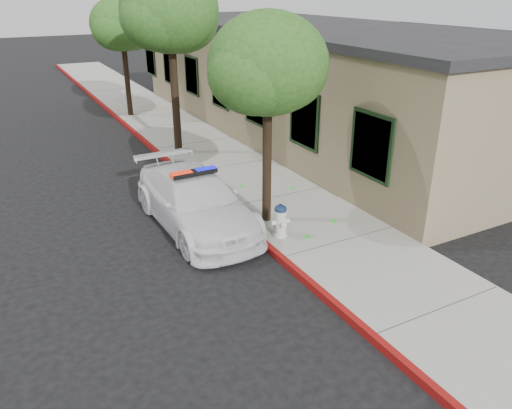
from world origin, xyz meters
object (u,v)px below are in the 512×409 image
object	(u,v)px
street_tree_near	(268,69)
street_tree_far	(123,27)
clapboard_building	(309,79)
police_car	(195,201)
street_tree_mid	(170,15)
fire_hydrant	(280,220)

from	to	relation	value
street_tree_near	street_tree_far	bearing A→B (deg)	89.89
clapboard_building	police_car	xyz separation A→B (m)	(-7.59, -6.39, -1.44)
clapboard_building	street_tree_mid	size ratio (longest dim) A/B	3.45
police_car	fire_hydrant	size ratio (longest dim) A/B	5.87
fire_hydrant	street_tree_mid	world-z (taller)	street_tree_mid
street_tree_near	street_tree_mid	bearing A→B (deg)	89.93
street_tree_near	street_tree_far	world-z (taller)	street_tree_far
street_tree_near	street_tree_far	size ratio (longest dim) A/B	0.98
clapboard_building	fire_hydrant	distance (m)	10.30
clapboard_building	police_car	size ratio (longest dim) A/B	4.38
street_tree_mid	street_tree_far	world-z (taller)	street_tree_mid
police_car	street_tree_far	world-z (taller)	street_tree_far
street_tree_far	fire_hydrant	bearing A→B (deg)	-90.82
clapboard_building	street_tree_near	size ratio (longest dim) A/B	4.19
clapboard_building	street_tree_near	bearing A→B (deg)	-129.90
clapboard_building	street_tree_far	xyz separation A→B (m)	(-5.96, 5.56, 1.84)
street_tree_near	street_tree_mid	world-z (taller)	street_tree_mid
street_tree_far	clapboard_building	bearing A→B (deg)	-43.01
clapboard_building	street_tree_far	bearing A→B (deg)	136.99
police_car	street_tree_mid	world-z (taller)	street_tree_mid
clapboard_building	street_tree_mid	xyz separation A→B (m)	(-5.98, -0.73, 2.60)
police_car	street_tree_far	xyz separation A→B (m)	(1.63, 11.95, 3.28)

